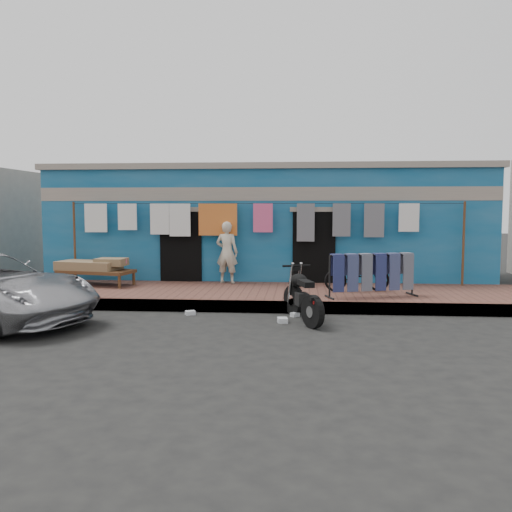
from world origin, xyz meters
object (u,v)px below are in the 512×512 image
(seated_person, at_px, (227,252))
(jeans_rack, at_px, (372,274))
(bicycle, at_px, (357,270))
(charpoy, at_px, (96,272))
(motorcycle, at_px, (303,294))

(seated_person, height_order, jeans_rack, seated_person)
(bicycle, distance_m, charpoy, 6.45)
(bicycle, height_order, jeans_rack, bicycle)
(jeans_rack, bearing_deg, bicycle, 107.76)
(charpoy, bearing_deg, motorcycle, -28.15)
(charpoy, distance_m, jeans_rack, 6.79)
(bicycle, xyz_separation_m, charpoy, (-6.43, 0.50, -0.16))
(bicycle, relative_size, motorcycle, 0.89)
(bicycle, bearing_deg, charpoy, 76.18)
(bicycle, relative_size, jeans_rack, 0.73)
(jeans_rack, bearing_deg, seated_person, 151.04)
(seated_person, relative_size, motorcycle, 0.93)
(motorcycle, bearing_deg, charpoy, 135.59)
(seated_person, height_order, motorcycle, seated_person)
(charpoy, xyz_separation_m, jeans_rack, (6.67, -1.25, 0.16))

